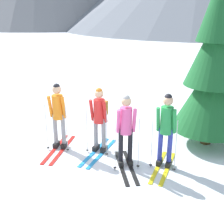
{
  "coord_description": "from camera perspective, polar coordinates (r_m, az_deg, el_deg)",
  "views": [
    {
      "loc": [
        0.76,
        -6.39,
        3.54
      ],
      "look_at": [
        0.08,
        0.49,
        1.05
      ],
      "focal_mm": 47.12,
      "sensor_mm": 36.0,
      "label": 1
    }
  ],
  "objects": [
    {
      "name": "pine_tree_near",
      "position": [
        7.89,
        19.21,
        8.31
      ],
      "size": [
        1.91,
        1.91,
        4.62
      ],
      "color": "#51381E",
      "rests_on": "ground"
    },
    {
      "name": "ground_plane",
      "position": [
        7.35,
        -1.01,
        -9.02
      ],
      "size": [
        400.0,
        400.0,
        0.0
      ],
      "primitive_type": "plane",
      "color": "white"
    },
    {
      "name": "skier_in_red",
      "position": [
        7.32,
        -2.42,
        -0.92
      ],
      "size": [
        0.78,
        1.71,
        1.7
      ],
      "color": "#1E84D1",
      "rests_on": "ground"
    },
    {
      "name": "skier_in_orange",
      "position": [
        7.61,
        -10.42,
        -0.33
      ],
      "size": [
        0.61,
        1.73,
        1.75
      ],
      "color": "red",
      "rests_on": "ground"
    },
    {
      "name": "skier_in_pink",
      "position": [
        6.64,
        2.7,
        -3.13
      ],
      "size": [
        0.68,
        1.6,
        1.74
      ],
      "color": "black",
      "rests_on": "ground"
    },
    {
      "name": "skier_in_green",
      "position": [
        6.71,
        10.45,
        -2.99
      ],
      "size": [
        0.72,
        1.59,
        1.77
      ],
      "color": "yellow",
      "rests_on": "ground"
    }
  ]
}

